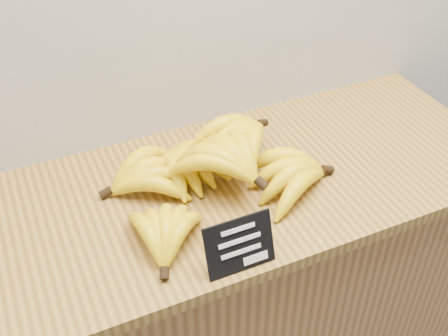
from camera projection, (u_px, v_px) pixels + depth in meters
counter at (217, 316)px, 1.57m from camera, size 1.32×0.50×0.90m
counter_top at (215, 191)px, 1.28m from camera, size 1.41×0.54×0.03m
chalkboard_sign at (240, 245)px, 1.05m from camera, size 0.14×0.04×0.11m
banana_pile at (212, 171)px, 1.23m from camera, size 0.55×0.40×0.13m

